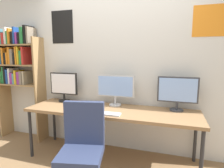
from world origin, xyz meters
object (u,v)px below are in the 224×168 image
object	(u,v)px
bookshelf	(18,65)
desk	(111,113)
monitor_right	(177,92)
office_chair	(82,158)
keyboard_main	(105,113)
computer_mouse	(85,112)
monitor_center	(115,88)
monitor_left	(64,85)

from	to	relation	value
bookshelf	desk	bearing A→B (deg)	-7.37
monitor_right	office_chair	bearing A→B (deg)	-135.21
desk	keyboard_main	bearing A→B (deg)	-90.00
keyboard_main	computer_mouse	bearing A→B (deg)	-175.18
office_chair	desk	bearing A→B (deg)	83.38
bookshelf	monitor_center	xyz separation A→B (m)	(1.78, -0.02, -0.31)
desk	monitor_center	xyz separation A→B (m)	(0.00, 0.21, 0.31)
monitor_center	monitor_right	size ratio (longest dim) A/B	1.08
monitor_left	monitor_center	bearing A→B (deg)	0.00
desk	bookshelf	distance (m)	1.90
keyboard_main	computer_mouse	distance (m)	0.28
bookshelf	monitor_center	bearing A→B (deg)	-0.59
bookshelf	monitor_center	world-z (taller)	bookshelf
desk	bookshelf	world-z (taller)	bookshelf
monitor_right	keyboard_main	bearing A→B (deg)	-153.06
monitor_right	keyboard_main	distance (m)	1.01
bookshelf	office_chair	size ratio (longest dim) A/B	1.99
bookshelf	office_chair	world-z (taller)	bookshelf
monitor_center	computer_mouse	distance (m)	0.60
office_chair	keyboard_main	world-z (taller)	office_chair
monitor_center	keyboard_main	size ratio (longest dim) A/B	1.45
bookshelf	office_chair	xyz separation A→B (m)	(1.70, -0.97, -0.91)
monitor_center	keyboard_main	xyz separation A→B (m)	(0.00, -0.44, -0.25)
monitor_right	monitor_center	bearing A→B (deg)	-180.00
desk	monitor_right	world-z (taller)	monitor_right
desk	computer_mouse	bearing A→B (deg)	-137.74
monitor_center	keyboard_main	bearing A→B (deg)	-90.00
office_chair	monitor_right	world-z (taller)	monitor_right
monitor_right	computer_mouse	xyz separation A→B (m)	(-1.15, -0.47, -0.24)
desk	office_chair	bearing A→B (deg)	-96.62
office_chair	keyboard_main	size ratio (longest dim) A/B	2.54
computer_mouse	monitor_left	bearing A→B (deg)	141.77
desk	computer_mouse	world-z (taller)	computer_mouse
bookshelf	monitor_center	size ratio (longest dim) A/B	3.47
monitor_center	monitor_left	bearing A→B (deg)	-180.00
bookshelf	monitor_left	xyz separation A→B (m)	(0.91, -0.02, -0.31)
desk	bookshelf	xyz separation A→B (m)	(-1.78, 0.23, 0.62)
desk	keyboard_main	size ratio (longest dim) A/B	6.10
bookshelf	monitor_right	size ratio (longest dim) A/B	3.73
monitor_center	desk	bearing A→B (deg)	-90.00
bookshelf	keyboard_main	xyz separation A→B (m)	(1.78, -0.46, -0.56)
monitor_left	monitor_center	xyz separation A→B (m)	(0.87, 0.00, 0.00)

